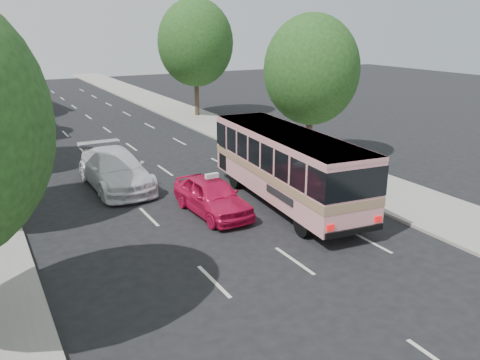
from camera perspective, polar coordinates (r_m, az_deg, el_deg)
ground at (r=17.85m, az=-0.21°, el=-7.22°), size 120.00×120.00×0.00m
sidewalk_right at (r=38.64m, az=-3.10°, el=6.27°), size 4.00×90.00×0.12m
tree_right_near at (r=27.77m, az=8.25°, el=12.54°), size 5.10×5.10×7.95m
tree_right_far at (r=41.79m, az=-4.90°, el=15.43°), size 6.00×6.00×9.35m
pink_bus at (r=21.19m, az=5.25°, el=2.23°), size 3.29×9.90×3.10m
pink_taxi at (r=20.38m, az=-3.14°, el=-1.79°), size 1.96×4.50×1.51m
white_pickup at (r=24.31m, az=-13.83°, el=1.16°), size 2.55×6.04×1.74m
tour_coach_rear at (r=51.94m, az=-25.14°, el=10.17°), size 4.59×13.82×4.06m
taxi_roof_sign at (r=20.13m, az=-3.18°, el=0.48°), size 0.56×0.20×0.18m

